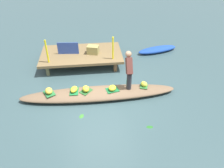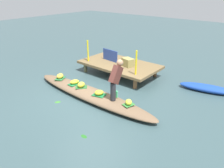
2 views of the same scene
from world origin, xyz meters
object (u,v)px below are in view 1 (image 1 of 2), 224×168
object	(u,v)px
banana_bunch_4	(49,91)
moored_boat	(157,50)
banana_bunch_2	(144,84)
produce_crate	(93,50)
banana_bunch_3	(74,89)
market_banner	(68,48)
banana_bunch_0	(112,88)
water_bottle	(127,82)
vendor_person	(129,69)
vendor_boat	(99,93)
banana_bunch_1	(86,89)

from	to	relation	value
banana_bunch_4	moored_boat	bearing A→B (deg)	33.61
banana_bunch_2	produce_crate	size ratio (longest dim) A/B	0.51
banana_bunch_3	market_banner	xyz separation A→B (m)	(-0.26, 2.22, 0.38)
banana_bunch_0	water_bottle	distance (m)	0.57
banana_bunch_3	water_bottle	distance (m)	1.76
banana_bunch_0	market_banner	distance (m)	2.76
market_banner	banana_bunch_4	bearing A→B (deg)	-98.47
moored_boat	vendor_person	world-z (taller)	vendor_person
produce_crate	vendor_boat	bearing A→B (deg)	-88.08
water_bottle	market_banner	bearing A→B (deg)	134.24
produce_crate	water_bottle	bearing A→B (deg)	-62.47
vendor_person	produce_crate	xyz separation A→B (m)	(-1.06, 2.08, -0.30)
moored_boat	vendor_person	size ratio (longest dim) A/B	1.56
banana_bunch_1	banana_bunch_4	distance (m)	1.16
market_banner	banana_bunch_1	bearing A→B (deg)	-69.52
banana_bunch_4	produce_crate	bearing A→B (deg)	55.46
banana_bunch_2	market_banner	xyz separation A→B (m)	(-2.55, 2.20, 0.37)
banana_bunch_4	banana_bunch_1	bearing A→B (deg)	-1.34
market_banner	banana_bunch_2	bearing A→B (deg)	-35.97
produce_crate	banana_bunch_1	bearing A→B (deg)	-98.58
vendor_person	market_banner	xyz separation A→B (m)	(-2.03, 2.14, -0.22)
vendor_boat	banana_bunch_4	xyz separation A→B (m)	(-1.57, 0.03, 0.22)
banana_bunch_1	banana_bunch_3	bearing A→B (deg)	173.78
banana_bunch_0	water_bottle	world-z (taller)	water_bottle
banana_bunch_3	water_bottle	size ratio (longest dim) A/B	1.47
vendor_boat	produce_crate	size ratio (longest dim) A/B	11.50
vendor_boat	vendor_person	size ratio (longest dim) A/B	4.26
banana_bunch_3	banana_bunch_4	bearing A→B (deg)	-178.95
banana_bunch_4	market_banner	size ratio (longest dim) A/B	0.35
vendor_boat	banana_bunch_1	xyz separation A→B (m)	(-0.41, -0.00, 0.22)
banana_bunch_1	produce_crate	xyz separation A→B (m)	(0.33, 2.20, 0.29)
vendor_boat	banana_bunch_1	bearing A→B (deg)	-179.93
vendor_boat	vendor_person	bearing A→B (deg)	7.04
banana_bunch_0	banana_bunch_4	distance (m)	2.01
banana_bunch_3	moored_boat	bearing A→B (deg)	38.83
moored_boat	vendor_person	bearing A→B (deg)	-136.57
banana_bunch_1	banana_bunch_3	world-z (taller)	banana_bunch_1
moored_boat	water_bottle	world-z (taller)	water_bottle
moored_boat	banana_bunch_2	xyz separation A→B (m)	(-1.31, -2.87, 0.22)
water_bottle	vendor_boat	bearing A→B (deg)	-168.28
banana_bunch_0	market_banner	size ratio (longest dim) A/B	0.34
banana_bunch_2	banana_bunch_1	bearing A→B (deg)	-177.96
banana_bunch_0	banana_bunch_3	distance (m)	1.23
vendor_boat	market_banner	xyz separation A→B (m)	(-1.04, 2.26, 0.59)
vendor_boat	banana_bunch_0	size ratio (longest dim) A/B	17.91
produce_crate	banana_bunch_4	bearing A→B (deg)	-124.54
market_banner	banana_bunch_3	bearing A→B (deg)	-78.66
banana_bunch_1	water_bottle	distance (m)	1.39
vendor_person	moored_boat	bearing A→B (deg)	57.00
vendor_boat	market_banner	bearing A→B (deg)	114.69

